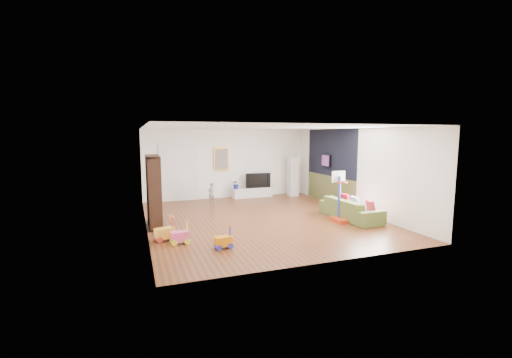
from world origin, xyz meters
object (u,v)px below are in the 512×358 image
object	(u,v)px
media_console	(252,192)
bookshelf	(154,191)
basketball_hoop	(342,197)
sofa	(350,209)

from	to	relation	value
media_console	bookshelf	distance (m)	5.15
media_console	basketball_hoop	xyz separation A→B (m)	(1.14, -4.58, 0.54)
media_console	basketball_hoop	world-z (taller)	basketball_hoop
bookshelf	sofa	distance (m)	5.69
bookshelf	basketball_hoop	distance (m)	5.30
bookshelf	sofa	world-z (taller)	bookshelf
basketball_hoop	bookshelf	bearing A→B (deg)	164.49
media_console	bookshelf	bearing A→B (deg)	-143.97
sofa	bookshelf	bearing A→B (deg)	74.34
bookshelf	basketball_hoop	size ratio (longest dim) A/B	1.33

